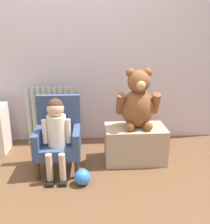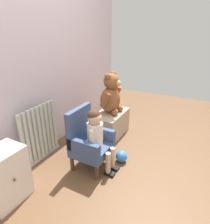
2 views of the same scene
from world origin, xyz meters
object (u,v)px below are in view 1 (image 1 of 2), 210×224
child_armchair (59,136)px  child_figure (56,127)px  low_bench (135,144)px  large_teddy_bear (138,102)px  toy_ball (82,177)px  radiator (51,116)px

child_armchair → child_figure: child_figure is taller
low_bench → large_teddy_bear: 0.43m
low_bench → large_teddy_bear: bearing=26.5°
large_teddy_bear → child_figure: bearing=-164.4°
child_armchair → toy_ball: bearing=-54.5°
low_bench → child_armchair: bearing=-172.9°
radiator → child_figure: (0.15, -0.69, 0.12)m
radiator → child_armchair: 0.60m
large_teddy_bear → toy_ball: 0.87m
radiator → child_armchair: child_armchair is taller
large_teddy_bear → toy_ball: large_teddy_bear is taller
child_armchair → child_figure: size_ratio=0.98×
low_bench → toy_ball: (-0.52, -0.41, -0.11)m
child_armchair → large_teddy_bear: 0.82m
child_armchair → large_teddy_bear: size_ratio=1.19×
child_figure → low_bench: 0.82m
child_figure → low_bench: (0.75, 0.20, -0.28)m
large_teddy_bear → toy_ball: size_ratio=4.15×
child_figure → toy_ball: size_ratio=5.08×
child_armchair → low_bench: child_armchair is taller
radiator → child_figure: 0.72m
child_armchair → low_bench: 0.76m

